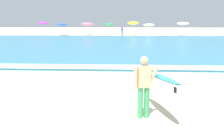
% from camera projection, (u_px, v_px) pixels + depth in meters
% --- Properties ---
extents(ground_plane, '(160.00, 160.00, 0.00)m').
position_uv_depth(ground_plane, '(77.00, 117.00, 7.00)').
color(ground_plane, beige).
extents(sea, '(120.00, 28.00, 0.14)m').
position_uv_depth(sea, '(113.00, 44.00, 26.90)').
color(sea, teal).
rests_on(sea, ground).
extents(surf_foam, '(120.00, 1.30, 0.01)m').
position_uv_depth(surf_foam, '(101.00, 67.00, 13.70)').
color(surf_foam, white).
rests_on(surf_foam, sea).
extents(surfer_with_board, '(1.18, 2.31, 1.73)m').
position_uv_depth(surfer_with_board, '(152.00, 81.00, 6.84)').
color(surfer_with_board, '#338E56').
rests_on(surfer_with_board, ground).
extents(beach_umbrella_0, '(1.76, 1.80, 2.41)m').
position_uv_depth(beach_umbrella_0, '(43.00, 23.00, 44.86)').
color(beach_umbrella_0, beige).
rests_on(beach_umbrella_0, ground).
extents(beach_umbrella_1, '(2.03, 2.07, 2.14)m').
position_uv_depth(beach_umbrella_1, '(62.00, 25.00, 43.20)').
color(beach_umbrella_1, beige).
rests_on(beach_umbrella_1, ground).
extents(beach_umbrella_2, '(2.19, 2.19, 2.19)m').
position_uv_depth(beach_umbrella_2, '(87.00, 24.00, 44.15)').
color(beach_umbrella_2, beige).
rests_on(beach_umbrella_2, ground).
extents(beach_umbrella_3, '(1.79, 1.82, 2.16)m').
position_uv_depth(beach_umbrella_3, '(109.00, 24.00, 44.36)').
color(beach_umbrella_3, beige).
rests_on(beach_umbrella_3, ground).
extents(beach_umbrella_4, '(2.03, 2.06, 2.44)m').
position_uv_depth(beach_umbrella_4, '(133.00, 23.00, 43.28)').
color(beach_umbrella_4, beige).
rests_on(beach_umbrella_4, ground).
extents(beach_umbrella_5, '(1.97, 2.01, 2.08)m').
position_uv_depth(beach_umbrella_5, '(149.00, 25.00, 43.81)').
color(beach_umbrella_5, beige).
rests_on(beach_umbrella_5, ground).
extents(beach_umbrella_6, '(1.98, 1.98, 2.30)m').
position_uv_depth(beach_umbrella_6, '(183.00, 24.00, 41.30)').
color(beach_umbrella_6, beige).
rests_on(beach_umbrella_6, ground).
extents(beachgoer_near_row_left, '(0.32, 0.20, 1.58)m').
position_uv_depth(beachgoer_near_row_left, '(122.00, 31.00, 40.85)').
color(beachgoer_near_row_left, '#383842').
rests_on(beachgoer_near_row_left, ground).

